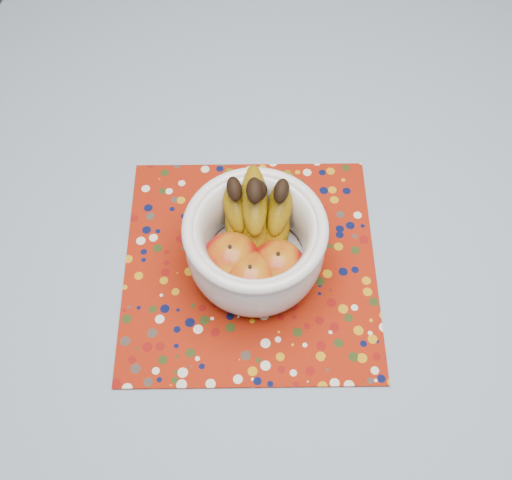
# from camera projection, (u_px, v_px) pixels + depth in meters

# --- Properties ---
(table) EXTENTS (1.20, 1.20, 0.75)m
(table) POSITION_uv_depth(u_px,v_px,m) (305.00, 252.00, 0.97)
(table) COLOR brown
(table) RESTS_ON ground
(tablecloth) EXTENTS (1.32, 1.32, 0.01)m
(tablecloth) POSITION_uv_depth(u_px,v_px,m) (309.00, 225.00, 0.90)
(tablecloth) COLOR slate
(tablecloth) RESTS_ON table
(placemat) EXTENTS (0.43, 0.43, 0.00)m
(placemat) POSITION_uv_depth(u_px,v_px,m) (250.00, 265.00, 0.86)
(placemat) COLOR maroon
(placemat) RESTS_ON tablecloth
(fruit_bowl) EXTENTS (0.19, 0.20, 0.15)m
(fruit_bowl) POSITION_uv_depth(u_px,v_px,m) (254.00, 239.00, 0.80)
(fruit_bowl) COLOR silver
(fruit_bowl) RESTS_ON placemat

